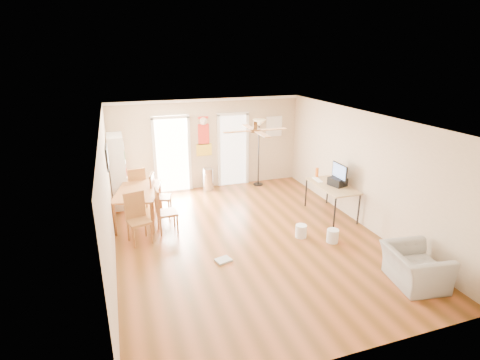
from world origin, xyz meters
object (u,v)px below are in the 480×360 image
object	(u,v)px
dining_table	(139,206)
dining_chair_right_a	(161,195)
trash_can	(208,179)
armchair	(415,267)
printer	(337,182)
dining_chair_far	(136,187)
dining_chair_near	(139,219)
computer_desk	(331,200)
dining_chair_right_b	(167,210)
wastebasket_b	(333,236)
wastebasket_a	(301,231)
bookshelf	(118,171)
torchiere_lamp	(259,153)

from	to	relation	value
dining_table	dining_chair_right_a	size ratio (longest dim) A/B	1.46
trash_can	armchair	xyz separation A→B (m)	(2.25, -5.66, -0.01)
printer	dining_chair_far	bearing A→B (deg)	139.15
dining_chair_near	armchair	xyz separation A→B (m)	(4.38, -3.05, -0.21)
dining_chair_near	computer_desk	bearing A→B (deg)	-15.21
dining_chair_right_b	wastebasket_b	bearing A→B (deg)	-118.48
dining_table	dining_chair_right_a	distance (m)	0.59
dining_chair_far	trash_can	distance (m)	2.13
dining_chair_right_b	armchair	distance (m)	5.04
dining_chair_near	wastebasket_a	bearing A→B (deg)	-29.47
bookshelf	dining_chair_right_a	bearing A→B (deg)	-45.90
printer	wastebasket_a	size ratio (longest dim) A/B	1.33
wastebasket_a	armchair	distance (m)	2.41
dining_chair_far	computer_desk	bearing A→B (deg)	148.70
dining_chair_far	armchair	distance (m)	6.65
bookshelf	dining_chair_right_a	world-z (taller)	bookshelf
bookshelf	armchair	bearing A→B (deg)	-48.23
wastebasket_b	bookshelf	bearing A→B (deg)	139.82
torchiere_lamp	wastebasket_a	world-z (taller)	torchiere_lamp
torchiere_lamp	bookshelf	bearing A→B (deg)	-175.17
bookshelf	dining_chair_right_a	size ratio (longest dim) A/B	1.77
bookshelf	dining_chair_right_b	world-z (taller)	bookshelf
torchiere_lamp	armchair	xyz separation A→B (m)	(0.70, -5.61, -0.67)
dining_chair_right_a	dining_chair_far	world-z (taller)	dining_chair_far
dining_chair_right_a	trash_can	distance (m)	2.04
dining_table	wastebasket_a	bearing A→B (deg)	-31.32
trash_can	torchiere_lamp	xyz separation A→B (m)	(1.55, -0.05, 0.67)
torchiere_lamp	dining_chair_near	bearing A→B (deg)	-145.14
dining_chair_right_b	dining_chair_far	distance (m)	1.80
dining_chair_right_b	trash_can	xyz separation A→B (m)	(1.50, 2.30, -0.19)
trash_can	wastebasket_b	xyz separation A→B (m)	(1.73, -3.91, -0.19)
dining_chair_right_a	torchiere_lamp	world-z (taller)	torchiere_lamp
trash_can	printer	size ratio (longest dim) A/B	1.75
trash_can	torchiere_lamp	world-z (taller)	torchiere_lamp
dining_chair_right_b	wastebasket_a	world-z (taller)	dining_chair_right_b
bookshelf	dining_chair_near	world-z (taller)	bookshelf
dining_chair_right_b	wastebasket_b	xyz separation A→B (m)	(3.23, -1.61, -0.37)
trash_can	wastebasket_a	distance (m)	3.70
computer_desk	bookshelf	bearing A→B (deg)	155.01
bookshelf	wastebasket_a	bearing A→B (deg)	-40.35
torchiere_lamp	printer	xyz separation A→B (m)	(1.00, -2.66, -0.13)
dining_chair_far	wastebasket_a	size ratio (longest dim) A/B	3.79
dining_chair_far	trash_can	size ratio (longest dim) A/B	1.62
dining_chair_right_b	dining_chair_right_a	bearing A→B (deg)	-2.04
dining_chair_far	armchair	world-z (taller)	dining_chair_far
dining_table	armchair	xyz separation A→B (m)	(4.30, -4.14, -0.07)
bookshelf	trash_can	bearing A→B (deg)	9.10
bookshelf	wastebasket_a	world-z (taller)	bookshelf
dining_chair_far	trash_can	world-z (taller)	dining_chair_far
printer	wastebasket_b	bearing A→B (deg)	-140.09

